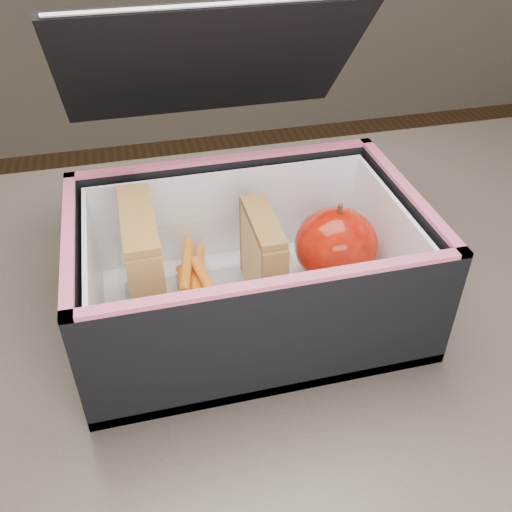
{
  "coord_description": "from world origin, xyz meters",
  "views": [
    {
      "loc": [
        -0.13,
        -0.38,
        1.15
      ],
      "look_at": [
        -0.03,
        0.05,
        0.81
      ],
      "focal_mm": 40.0,
      "sensor_mm": 36.0,
      "label": 1
    }
  ],
  "objects": [
    {
      "name": "kitchen_table",
      "position": [
        0.0,
        0.0,
        0.66
      ],
      "size": [
        1.2,
        0.8,
        0.75
      ],
      "color": "brown",
      "rests_on": "ground"
    },
    {
      "name": "lunch_bag",
      "position": [
        -0.04,
        0.04,
        0.82
      ],
      "size": [
        0.32,
        0.35,
        0.28
      ],
      "color": "black",
      "rests_on": "kitchen_table"
    },
    {
      "name": "plastic_tub",
      "position": [
        -0.08,
        0.04,
        0.8
      ],
      "size": [
        0.16,
        0.11,
        0.07
      ],
      "primitive_type": null,
      "color": "white",
      "rests_on": "lunch_bag"
    },
    {
      "name": "sandwich_left",
      "position": [
        -0.13,
        0.04,
        0.83
      ],
      "size": [
        0.03,
        0.11,
        0.12
      ],
      "color": "#D9BF8A",
      "rests_on": "plastic_tub"
    },
    {
      "name": "sandwich_right",
      "position": [
        -0.02,
        0.04,
        0.82
      ],
      "size": [
        0.02,
        0.09,
        0.1
      ],
      "color": "#D9BF8A",
      "rests_on": "plastic_tub"
    },
    {
      "name": "carrot_sticks",
      "position": [
        -0.08,
        0.05,
        0.78
      ],
      "size": [
        0.05,
        0.15,
        0.03
      ],
      "color": "orange",
      "rests_on": "plastic_tub"
    },
    {
      "name": "paper_napkin",
      "position": [
        0.06,
        0.05,
        0.77
      ],
      "size": [
        0.11,
        0.11,
        0.01
      ],
      "primitive_type": "cube",
      "rotation": [
        0.0,
        0.0,
        -0.42
      ],
      "color": "white",
      "rests_on": "lunch_bag"
    },
    {
      "name": "red_apple",
      "position": [
        0.06,
        0.05,
        0.81
      ],
      "size": [
        0.09,
        0.09,
        0.09
      ],
      "rotation": [
        0.0,
        0.0,
        -0.13
      ],
      "color": "#870100",
      "rests_on": "paper_napkin"
    }
  ]
}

